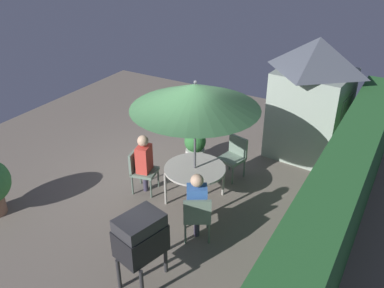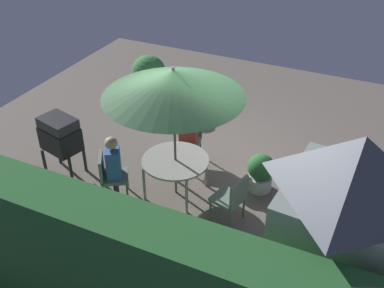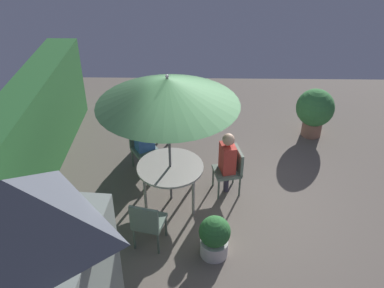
# 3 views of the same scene
# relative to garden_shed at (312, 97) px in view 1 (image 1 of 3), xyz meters

# --- Properties ---
(ground_plane) EXTENTS (11.00, 11.00, 0.00)m
(ground_plane) POSITION_rel_garden_shed_xyz_m (2.78, -2.17, -1.41)
(ground_plane) COLOR #6B6056
(hedge_backdrop) EXTENTS (7.14, 0.69, 1.85)m
(hedge_backdrop) POSITION_rel_garden_shed_xyz_m (2.78, 1.33, -0.48)
(hedge_backdrop) COLOR #28602D
(hedge_backdrop) RESTS_ON ground
(garden_shed) EXTENTS (1.71, 1.74, 2.75)m
(garden_shed) POSITION_rel_garden_shed_xyz_m (0.00, 0.00, 0.00)
(garden_shed) COLOR gray
(garden_shed) RESTS_ON ground
(patio_table) EXTENTS (1.18, 1.18, 0.73)m
(patio_table) POSITION_rel_garden_shed_xyz_m (2.98, -1.32, -0.73)
(patio_table) COLOR #B2ADA3
(patio_table) RESTS_ON ground
(patio_umbrella) EXTENTS (2.33, 2.33, 2.48)m
(patio_umbrella) POSITION_rel_garden_shed_xyz_m (2.98, -1.32, 0.79)
(patio_umbrella) COLOR #4C4C51
(patio_umbrella) RESTS_ON ground
(bbq_grill) EXTENTS (0.80, 0.66, 1.20)m
(bbq_grill) POSITION_rel_garden_shed_xyz_m (5.19, -0.97, -0.56)
(bbq_grill) COLOR black
(bbq_grill) RESTS_ON ground
(chair_near_shed) EXTENTS (0.55, 0.56, 0.90)m
(chair_near_shed) POSITION_rel_garden_shed_xyz_m (3.24, -2.42, -0.88)
(chair_near_shed) COLOR slate
(chair_near_shed) RESTS_ON ground
(chair_far_side) EXTENTS (0.64, 0.64, 0.90)m
(chair_far_side) POSITION_rel_garden_shed_xyz_m (3.97, -0.72, -0.88)
(chair_far_side) COLOR slate
(chair_far_side) RESTS_ON ground
(chair_toward_hedge) EXTENTS (0.56, 0.56, 0.90)m
(chair_toward_hedge) POSITION_rel_garden_shed_xyz_m (1.80, -1.03, -0.88)
(chair_toward_hedge) COLOR slate
(chair_toward_hedge) RESTS_ON ground
(potted_plant_by_shed) EXTENTS (0.49, 0.49, 0.73)m
(potted_plant_by_shed) POSITION_rel_garden_shed_xyz_m (1.65, -2.08, -1.03)
(potted_plant_by_shed) COLOR silver
(potted_plant_by_shed) RESTS_ON ground
(person_in_red) EXTENTS (0.39, 0.31, 1.26)m
(person_in_red) POSITION_rel_garden_shed_xyz_m (3.22, -2.34, -0.62)
(person_in_red) COLOR #CC3D33
(person_in_red) RESTS_ON ground
(person_in_blue) EXTENTS (0.38, 0.42, 1.26)m
(person_in_blue) POSITION_rel_garden_shed_xyz_m (3.89, -0.76, -0.62)
(person_in_blue) COLOR #3866B2
(person_in_blue) RESTS_ON ground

